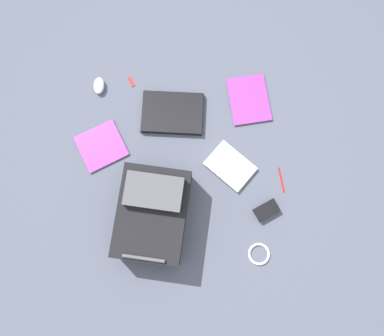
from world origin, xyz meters
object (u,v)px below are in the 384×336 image
object	(u,v)px
book_blue	(249,100)
book_manual	(230,166)
usb_stick	(131,82)
pen_black	(282,180)
computer_mouse	(99,86)
cable_coil	(259,254)
backpack	(153,213)
power_brick	(266,210)
book_red	(101,146)
laptop	(172,113)

from	to	relation	value
book_blue	book_manual	world-z (taller)	book_manual
usb_stick	pen_black	bearing A→B (deg)	141.73
computer_mouse	cable_coil	world-z (taller)	computer_mouse
backpack	book_manual	bearing A→B (deg)	-151.72
book_blue	usb_stick	xyz separation A→B (m)	(0.62, -0.15, -0.00)
book_blue	power_brick	distance (m)	0.58
usb_stick	cable_coil	bearing A→B (deg)	121.92
backpack	book_blue	bearing A→B (deg)	-133.17
book_manual	computer_mouse	xyz separation A→B (m)	(0.65, -0.48, 0.01)
book_blue	pen_black	bearing A→B (deg)	105.78
computer_mouse	usb_stick	xyz separation A→B (m)	(-0.17, -0.02, -0.02)
book_red	power_brick	size ratio (longest dim) A/B	2.44
pen_black	book_red	bearing A→B (deg)	-14.90
backpack	laptop	size ratio (longest dim) A/B	1.43
laptop	book_manual	xyz separation A→B (m)	(-0.27, 0.30, -0.01)
backpack	power_brick	bearing A→B (deg)	177.76
laptop	usb_stick	size ratio (longest dim) A/B	5.93
backpack	computer_mouse	xyz separation A→B (m)	(0.26, -0.69, -0.08)
book_red	book_blue	bearing A→B (deg)	-166.01
backpack	pen_black	xyz separation A→B (m)	(-0.65, -0.13, -0.09)
book_blue	book_manual	bearing A→B (deg)	69.41
power_brick	usb_stick	world-z (taller)	power_brick
book_manual	computer_mouse	size ratio (longest dim) A/B	2.98
book_red	power_brick	bearing A→B (deg)	154.39
laptop	cable_coil	size ratio (longest dim) A/B	3.20
backpack	cable_coil	bearing A→B (deg)	154.97
backpack	book_manual	world-z (taller)	backpack
backpack	usb_stick	bearing A→B (deg)	-82.89
book_blue	book_manual	size ratio (longest dim) A/B	1.00
cable_coil	book_blue	bearing A→B (deg)	-92.11
book_blue	power_brick	bearing A→B (deg)	92.70
book_blue	pen_black	distance (m)	0.45
book_red	book_manual	xyz separation A→B (m)	(-0.65, 0.15, 0.00)
laptop	cable_coil	world-z (taller)	laptop
book_red	power_brick	world-z (taller)	power_brick
book_blue	usb_stick	distance (m)	0.63
book_red	pen_black	world-z (taller)	book_red
backpack	cable_coil	xyz separation A→B (m)	(-0.50, 0.23, -0.09)
backpack	book_blue	distance (m)	0.78
pen_black	usb_stick	world-z (taller)	same
book_manual	power_brick	bearing A→B (deg)	124.05
backpack	laptop	world-z (taller)	backpack
cable_coil	power_brick	xyz separation A→B (m)	(-0.06, -0.21, 0.01)
power_brick	backpack	bearing A→B (deg)	-2.24
computer_mouse	power_brick	xyz separation A→B (m)	(-0.81, 0.71, -0.00)
laptop	book_red	world-z (taller)	laptop
book_red	book_blue	distance (m)	0.81
backpack	book_blue	xyz separation A→B (m)	(-0.53, -0.56, -0.09)
cable_coil	pen_black	distance (m)	0.39
power_brick	pen_black	bearing A→B (deg)	-123.02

